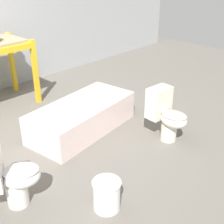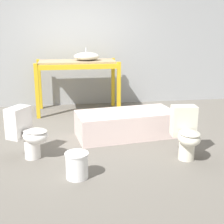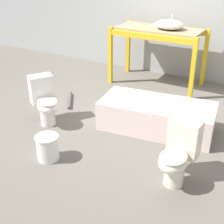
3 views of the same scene
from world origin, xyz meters
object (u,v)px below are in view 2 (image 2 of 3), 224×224
Objects in this scene: toilet_near at (186,132)px; toilet_far at (27,132)px; bucket_white at (77,165)px; bathtub_main at (126,122)px; sink_basin at (87,56)px.

toilet_far is (-2.09, 0.33, 0.00)m from toilet_near.
toilet_far is 0.96m from bucket_white.
toilet_near is (0.63, -0.95, 0.13)m from bathtub_main.
sink_basin is at bearing 117.67° from toilet_near.
toilet_far is (-0.97, -2.21, -0.77)m from sink_basin.
bathtub_main is 5.23× the size of bucket_white.
bathtub_main is (0.49, -1.59, -0.90)m from sink_basin.
bucket_white is at bearing -130.14° from bathtub_main.
bathtub_main is 2.38× the size of toilet_far.
toilet_near is at bearing -64.20° from bathtub_main.
sink_basin is 1.89m from bathtub_main.
toilet_far is at bearing -164.66° from bathtub_main.
toilet_far is (-1.46, -0.62, 0.13)m from bathtub_main.
toilet_near and toilet_far have the same top height.
sink_basin is 3.09m from bucket_white.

